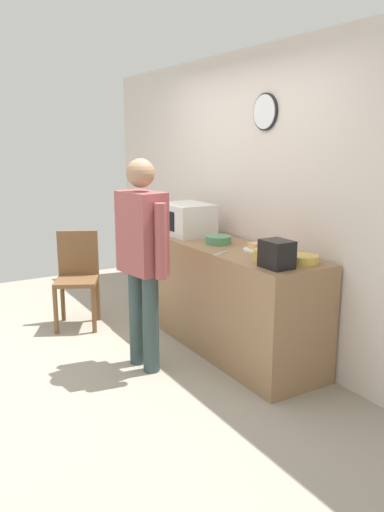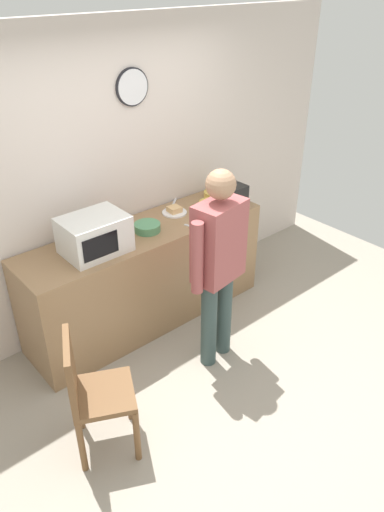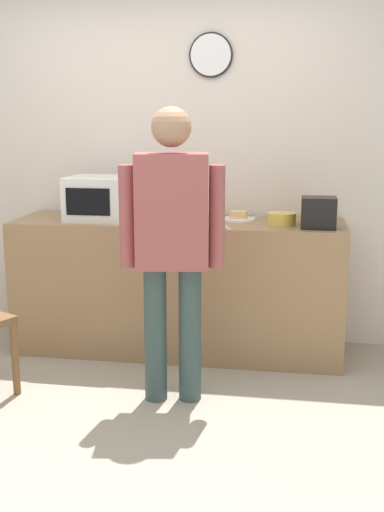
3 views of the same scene
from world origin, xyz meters
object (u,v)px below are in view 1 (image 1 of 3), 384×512
at_px(sandwich_plate, 257,248).
at_px(fork_utensil, 221,253).
at_px(microwave, 187,219).
at_px(cereal_bowl, 303,259).
at_px(salad_bowl, 218,240).
at_px(wooden_chair, 77,274).
at_px(spoon_utensil, 287,251).
at_px(person_standing, 142,250).
at_px(mixing_bowl, 266,255).
at_px(toaster, 277,254).

xyz_separation_m(sandwich_plate, fork_utensil, (-0.05, -0.32, -0.02)).
bearing_deg(microwave, cereal_bowl, 6.16).
bearing_deg(salad_bowl, wooden_chair, -141.44).
bearing_deg(sandwich_plate, spoon_utensil, 51.14).
height_order(microwave, cereal_bowl, microwave).
bearing_deg(microwave, spoon_utensil, 17.16).
bearing_deg(fork_utensil, sandwich_plate, 80.67).
height_order(microwave, fork_utensil, microwave).
xyz_separation_m(sandwich_plate, salad_bowl, (-0.39, -0.12, 0.01)).
bearing_deg(sandwich_plate, person_standing, -108.09).
height_order(fork_utensil, spoon_utensil, same).
distance_m(mixing_bowl, person_standing, 0.96).
relative_size(microwave, cereal_bowl, 2.22).
distance_m(toaster, person_standing, 1.06).
bearing_deg(wooden_chair, microwave, 54.98).
bearing_deg(mixing_bowl, salad_bowl, 177.88).
distance_m(cereal_bowl, mixing_bowl, 0.29).
relative_size(sandwich_plate, salad_bowl, 1.00).
relative_size(microwave, spoon_utensil, 2.94).
xyz_separation_m(fork_utensil, wooden_chair, (-1.49, -0.71, -0.41)).
bearing_deg(wooden_chair, fork_utensil, 25.59).
bearing_deg(spoon_utensil, person_standing, -112.38).
bearing_deg(toaster, mixing_bowl, 159.20).
height_order(salad_bowl, person_standing, person_standing).
relative_size(mixing_bowl, wooden_chair, 0.20).
xyz_separation_m(sandwich_plate, mixing_bowl, (0.30, -0.15, 0.02)).
bearing_deg(toaster, microwave, 176.10).
distance_m(microwave, salad_bowl, 0.53).
height_order(cereal_bowl, mixing_bowl, mixing_bowl).
bearing_deg(cereal_bowl, toaster, -89.82).
height_order(cereal_bowl, person_standing, person_standing).
bearing_deg(sandwich_plate, salad_bowl, -163.11).
bearing_deg(mixing_bowl, spoon_utensil, 112.64).
distance_m(spoon_utensil, person_standing, 1.18).
xyz_separation_m(salad_bowl, spoon_utensil, (0.55, 0.31, -0.03)).
relative_size(sandwich_plate, mixing_bowl, 1.22).
bearing_deg(mixing_bowl, sandwich_plate, 153.98).
bearing_deg(sandwich_plate, cereal_bowl, 2.14).
distance_m(microwave, spoon_utensil, 1.13).
distance_m(mixing_bowl, spoon_utensil, 0.37).
height_order(cereal_bowl, wooden_chair, cereal_bowl).
distance_m(salad_bowl, wooden_chair, 1.53).
xyz_separation_m(mixing_bowl, fork_utensil, (-0.35, -0.18, -0.04)).
relative_size(fork_utensil, person_standing, 0.10).
distance_m(sandwich_plate, person_standing, 0.95).
bearing_deg(microwave, mixing_bowl, -0.45).
xyz_separation_m(salad_bowl, cereal_bowl, (0.92, 0.14, -0.00)).
relative_size(sandwich_plate, toaster, 1.03).
distance_m(sandwich_plate, cereal_bowl, 0.53).
distance_m(salad_bowl, person_standing, 0.79).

